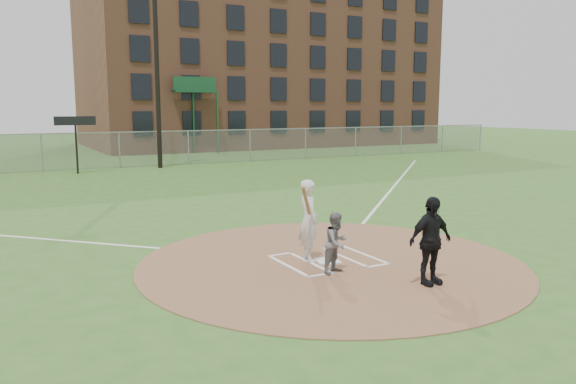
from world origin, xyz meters
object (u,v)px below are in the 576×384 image
umpire (430,241)px  home_plate (328,261)px  batter_at_plate (309,220)px  catcher (337,243)px

umpire → home_plate: bearing=109.6°
home_plate → batter_at_plate: bearing=141.0°
catcher → umpire: (1.15, -1.48, 0.22)m
home_plate → umpire: bearing=-68.9°
catcher → umpire: bearing=-73.2°
catcher → batter_at_plate: (-0.05, 1.04, 0.28)m
catcher → umpire: 1.89m
home_plate → catcher: catcher is taller
catcher → batter_at_plate: size_ratio=0.69×
catcher → umpire: size_ratio=0.74×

